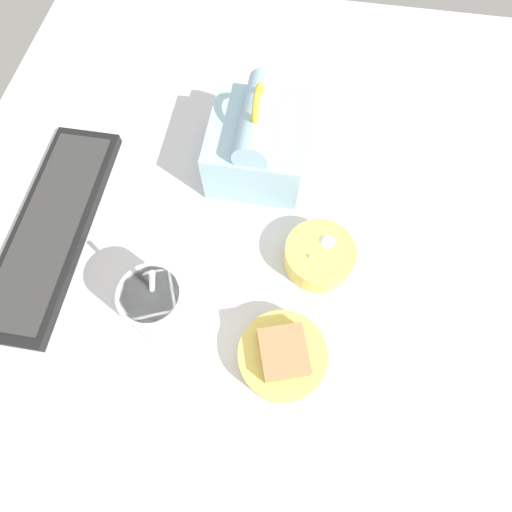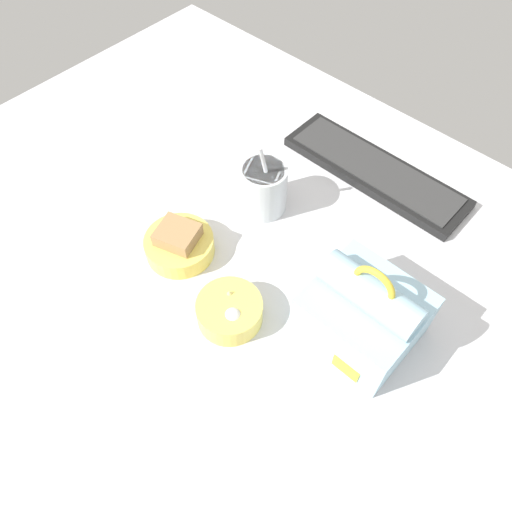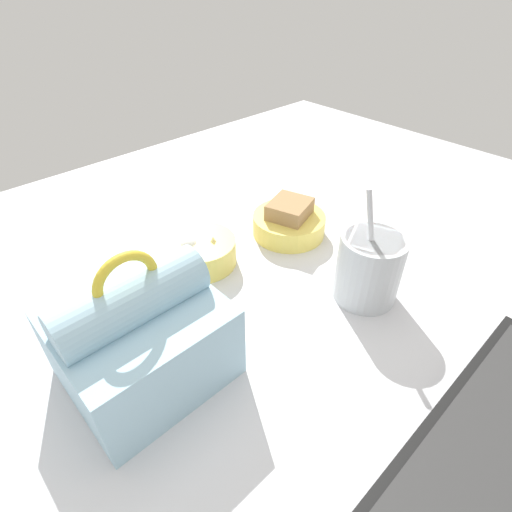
# 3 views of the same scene
# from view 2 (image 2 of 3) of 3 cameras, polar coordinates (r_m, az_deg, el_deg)

# --- Properties ---
(desk_surface) EXTENTS (1.40, 1.10, 0.02)m
(desk_surface) POSITION_cam_2_polar(r_m,az_deg,el_deg) (0.89, -2.29, -1.23)
(desk_surface) COLOR silver
(desk_surface) RESTS_ON ground
(keyboard) EXTENTS (0.38, 0.11, 0.02)m
(keyboard) POSITION_cam_2_polar(r_m,az_deg,el_deg) (1.04, 13.46, 9.41)
(keyboard) COLOR black
(keyboard) RESTS_ON desk_surface
(lunch_bag) EXTENTS (0.16, 0.16, 0.17)m
(lunch_bag) POSITION_cam_2_polar(r_m,az_deg,el_deg) (0.78, 12.24, -6.31)
(lunch_bag) COLOR #9EC6DB
(lunch_bag) RESTS_ON desk_surface
(soup_cup) EXTENTS (0.09, 0.09, 0.16)m
(soup_cup) POSITION_cam_2_polar(r_m,az_deg,el_deg) (0.93, 0.86, 7.83)
(soup_cup) COLOR silver
(soup_cup) RESTS_ON desk_surface
(bento_bowl_sandwich) EXTENTS (0.12, 0.12, 0.06)m
(bento_bowl_sandwich) POSITION_cam_2_polar(r_m,az_deg,el_deg) (0.89, -8.77, 1.41)
(bento_bowl_sandwich) COLOR #EFD65B
(bento_bowl_sandwich) RESTS_ON desk_surface
(bento_bowl_snacks) EXTENTS (0.11, 0.11, 0.05)m
(bento_bowl_snacks) POSITION_cam_2_polar(r_m,az_deg,el_deg) (0.81, -3.03, -6.21)
(bento_bowl_snacks) COLOR #EFD65B
(bento_bowl_snacks) RESTS_ON desk_surface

